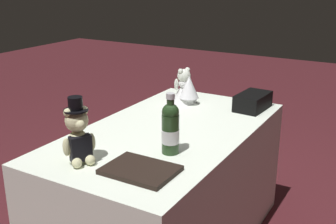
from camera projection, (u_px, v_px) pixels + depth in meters
name	position (u px, v px, depth m)	size (l,w,h in m)	color
reception_table	(168.00, 189.00, 2.43)	(1.52, 0.83, 0.73)	white
teddy_bear_groom	(78.00, 136.00, 1.87)	(0.14, 0.14, 0.31)	beige
teddy_bear_bride	(185.00, 88.00, 2.75)	(0.18, 0.21, 0.23)	white
champagne_bottle	(170.00, 128.00, 1.98)	(0.08, 0.08, 0.29)	#243F1E
signing_pen	(177.00, 130.00, 2.30)	(0.12, 0.09, 0.01)	navy
gift_case_black	(253.00, 101.00, 2.64)	(0.27, 0.18, 0.10)	black
guestbook	(140.00, 170.00, 1.82)	(0.23, 0.30, 0.02)	black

